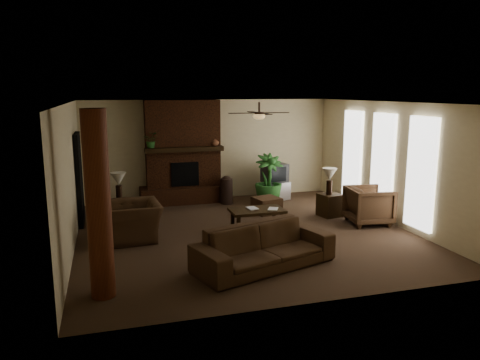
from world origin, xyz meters
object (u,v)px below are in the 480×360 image
object	(u,v)px
side_table_left	(120,212)
side_table_right	(330,205)
armchair_right	(369,204)
floor_vase	(226,188)
tv_stand	(274,191)
log_column	(98,206)
floor_plant	(268,190)
ottoman	(267,205)
sofa	(264,240)
lamp_left	(119,181)
armchair_left	(134,215)
coffee_table	(257,212)
lamp_right	(330,176)

from	to	relation	value
side_table_left	side_table_right	distance (m)	5.06
armchair_right	floor_vase	bearing A→B (deg)	50.90
tv_stand	floor_vase	xyz separation A→B (m)	(-1.40, -0.07, 0.18)
log_column	side_table_left	bearing A→B (deg)	84.72
side_table_left	floor_plant	bearing A→B (deg)	11.12
armchair_right	side_table_right	bearing A→B (deg)	39.71
log_column	ottoman	bearing A→B (deg)	44.23
sofa	side_table_left	distance (m)	4.22
sofa	tv_stand	size ratio (longest dim) A/B	2.95
side_table_left	lamp_left	world-z (taller)	lamp_left
armchair_left	tv_stand	distance (m)	4.71
armchair_right	floor_vase	xyz separation A→B (m)	(-2.68, 2.79, -0.04)
armchair_right	side_table_right	world-z (taller)	armchair_right
coffee_table	floor_plant	bearing A→B (deg)	63.76
ottoman	side_table_left	distance (m)	3.59
coffee_table	tv_stand	distance (m)	2.79
lamp_left	floor_plant	bearing A→B (deg)	11.11
log_column	armchair_right	world-z (taller)	log_column
coffee_table	lamp_right	distance (m)	2.14
coffee_table	floor_vase	world-z (taller)	floor_vase
armchair_left	side_table_left	size ratio (longest dim) A/B	2.15
armchair_left	lamp_left	size ratio (longest dim) A/B	1.82
armchair_right	side_table_left	distance (m)	5.79
sofa	floor_vase	distance (m)	4.69
lamp_left	lamp_right	xyz separation A→B (m)	(4.94, -0.80, 0.00)
tv_stand	floor_plant	size ratio (longest dim) A/B	0.62
floor_vase	side_table_left	bearing A→B (deg)	-158.11
side_table_right	lamp_right	size ratio (longest dim) A/B	0.85
sofa	lamp_right	world-z (taller)	lamp_right
sofa	floor_vase	bearing A→B (deg)	65.53
armchair_right	ottoman	xyz separation A→B (m)	(-1.96, 1.54, -0.28)
floor_vase	lamp_left	xyz separation A→B (m)	(-2.86, -1.15, 0.57)
coffee_table	floor_vase	xyz separation A→B (m)	(-0.09, 2.39, 0.06)
armchair_right	tv_stand	world-z (taller)	armchair_right
ottoman	log_column	bearing A→B (deg)	-135.77
sofa	lamp_left	bearing A→B (deg)	105.60
log_column	lamp_right	xyz separation A→B (m)	(5.31, 3.15, -0.40)
armchair_right	lamp_left	world-z (taller)	lamp_left
tv_stand	armchair_left	bearing A→B (deg)	-165.41
sofa	ottoman	world-z (taller)	sofa
sofa	armchair_right	world-z (taller)	sofa
lamp_left	lamp_right	distance (m)	5.00
ottoman	floor_plant	size ratio (longest dim) A/B	0.44
sofa	side_table_right	bearing A→B (deg)	27.60
coffee_table	tv_stand	xyz separation A→B (m)	(1.31, 2.46, -0.12)
sofa	armchair_left	xyz separation A→B (m)	(-2.07, 2.23, 0.03)
side_table_right	lamp_right	world-z (taller)	lamp_right
lamp_left	log_column	bearing A→B (deg)	-95.41
sofa	floor_vase	size ratio (longest dim) A/B	3.26
armchair_right	coffee_table	world-z (taller)	armchair_right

